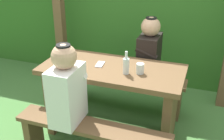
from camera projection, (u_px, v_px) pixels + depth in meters
The scene contains 11 objects.
ground_plane at pixel (112, 131), 3.05m from camera, with size 12.00×12.00×0.00m, color #477B3B.
hedge_backdrop at pixel (151, 1), 4.02m from camera, with size 6.40×0.80×2.20m, color #316A23.
pergola_post_left at pixel (59, 12), 3.80m from camera, with size 0.12×0.12×2.01m, color brown.
picnic_table at pixel (112, 90), 2.82m from camera, with size 1.40×0.64×0.77m.
bench_near at pixel (92, 137), 2.46m from camera, with size 1.40×0.24×0.45m.
bench_far at pixel (127, 84), 3.36m from camera, with size 1.40×0.24×0.45m.
person_white_shirt at pixel (67, 88), 2.34m from camera, with size 0.25×0.35×0.72m.
person_black_coat at pixel (149, 51), 3.09m from camera, with size 0.25×0.35×0.72m.
drinking_glass at pixel (140, 69), 2.57m from camera, with size 0.07×0.07×0.10m, color silver.
bottle_left at pixel (126, 65), 2.55m from camera, with size 0.06×0.06×0.22m.
cell_phone at pixel (100, 64), 2.77m from camera, with size 0.07×0.14×0.01m, color silver.
Camera 1 is at (0.83, -2.33, 1.91)m, focal length 44.62 mm.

